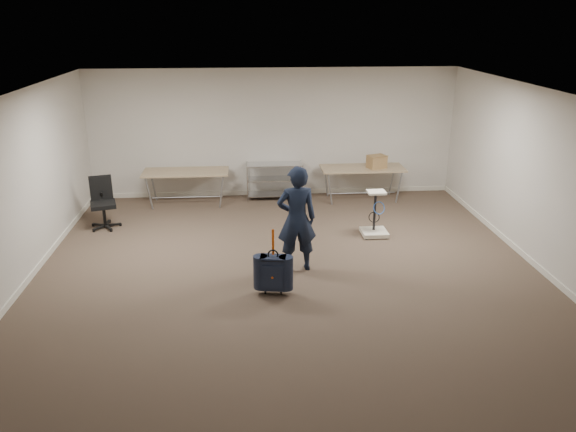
{
  "coord_description": "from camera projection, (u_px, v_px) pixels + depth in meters",
  "views": [
    {
      "loc": [
        -0.65,
        -7.67,
        3.87
      ],
      "look_at": [
        -0.02,
        0.3,
        0.98
      ],
      "focal_mm": 35.0,
      "sensor_mm": 36.0,
      "label": 1
    }
  ],
  "objects": [
    {
      "name": "equipment_cart",
      "position": [
        375.0,
        224.0,
        10.32
      ],
      "size": [
        0.47,
        0.47,
        0.86
      ],
      "color": "beige",
      "rests_on": "ground"
    },
    {
      "name": "person",
      "position": [
        297.0,
        219.0,
        8.74
      ],
      "size": [
        0.65,
        0.45,
        1.71
      ],
      "primitive_type": "imported",
      "rotation": [
        0.0,
        0.0,
        3.22
      ],
      "color": "black",
      "rests_on": "ground"
    },
    {
      "name": "folding_table_right",
      "position": [
        363.0,
        170.0,
        12.17
      ],
      "size": [
        1.8,
        0.75,
        0.73
      ],
      "color": "#8C7856",
      "rests_on": "ground"
    },
    {
      "name": "room_shell",
      "position": [
        284.0,
        245.0,
        9.83
      ],
      "size": [
        8.0,
        9.0,
        9.0
      ],
      "color": "beige",
      "rests_on": "ground"
    },
    {
      "name": "folding_table_left",
      "position": [
        186.0,
        174.0,
        11.89
      ],
      "size": [
        1.8,
        0.75,
        0.73
      ],
      "color": "#8C7856",
      "rests_on": "ground"
    },
    {
      "name": "ground",
      "position": [
        291.0,
        283.0,
        8.56
      ],
      "size": [
        9.0,
        9.0,
        0.0
      ],
      "primitive_type": "plane",
      "color": "#413528",
      "rests_on": "ground"
    },
    {
      "name": "wire_shelf",
      "position": [
        275.0,
        179.0,
        12.34
      ],
      "size": [
        1.22,
        0.47,
        0.8
      ],
      "color": "#BABDC2",
      "rests_on": "ground"
    },
    {
      "name": "suitcase",
      "position": [
        273.0,
        273.0,
        8.1
      ],
      "size": [
        0.4,
        0.27,
        1.01
      ],
      "color": "black",
      "rests_on": "ground"
    },
    {
      "name": "office_chair",
      "position": [
        104.0,
        212.0,
        10.71
      ],
      "size": [
        0.59,
        0.59,
        0.98
      ],
      "color": "black",
      "rests_on": "ground"
    },
    {
      "name": "cardboard_box",
      "position": [
        377.0,
        162.0,
        12.07
      ],
      "size": [
        0.44,
        0.39,
        0.28
      ],
      "primitive_type": "cube",
      "rotation": [
        0.0,
        0.0,
        0.34
      ],
      "color": "olive",
      "rests_on": "folding_table_right"
    }
  ]
}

